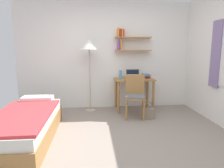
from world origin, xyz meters
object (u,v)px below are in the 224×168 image
object	(u,v)px
desk	(134,85)
book_stack	(146,76)
desk_chair	(135,94)
bed	(26,126)
handbag	(147,113)
standing_lamp	(89,48)
water_bottle	(120,74)
laptop	(133,76)

from	to	relation	value
desk	book_stack	world-z (taller)	book_stack
desk_chair	book_stack	xyz separation A→B (m)	(0.38, 0.57, 0.31)
bed	handbag	world-z (taller)	bed
desk	standing_lamp	distance (m)	1.36
bed	water_bottle	size ratio (longest dim) A/B	9.87
water_bottle	book_stack	bearing A→B (deg)	2.99
standing_lamp	handbag	size ratio (longest dim) A/B	4.41
water_bottle	book_stack	world-z (taller)	water_bottle
standing_lamp	handbag	bearing A→B (deg)	-28.52
desk_chair	book_stack	bearing A→B (deg)	56.70
laptop	desk_chair	bearing A→B (deg)	-96.06
desk_chair	laptop	world-z (taller)	laptop
bed	desk_chair	xyz separation A→B (m)	(1.97, 0.93, 0.26)
standing_lamp	handbag	xyz separation A→B (m)	(1.20, -0.65, -1.35)
desk	desk_chair	xyz separation A→B (m)	(-0.08, -0.51, -0.11)
bed	laptop	xyz separation A→B (m)	(2.02, 1.44, 0.58)
laptop	book_stack	distance (m)	0.33
bed	standing_lamp	size ratio (longest dim) A/B	1.18
standing_lamp	laptop	size ratio (longest dim) A/B	5.31
desk	laptop	xyz separation A→B (m)	(-0.03, 0.00, 0.21)
bed	standing_lamp	distance (m)	2.15
desk	water_bottle	xyz separation A→B (m)	(-0.32, 0.03, 0.25)
laptop	handbag	xyz separation A→B (m)	(0.19, -0.66, -0.69)
handbag	book_stack	bearing A→B (deg)	79.35
desk	handbag	world-z (taller)	desk
water_bottle	book_stack	distance (m)	0.62
desk_chair	standing_lamp	bearing A→B (deg)	152.24
bed	water_bottle	bearing A→B (deg)	40.38
standing_lamp	laptop	world-z (taller)	standing_lamp
handbag	desk_chair	bearing A→B (deg)	148.55
standing_lamp	water_bottle	bearing A→B (deg)	2.88
desk_chair	standing_lamp	xyz separation A→B (m)	(-0.96, 0.51, 0.97)
desk	book_stack	xyz separation A→B (m)	(0.30, 0.06, 0.20)
bed	desk	bearing A→B (deg)	35.12
book_stack	laptop	bearing A→B (deg)	-169.55
bed	book_stack	world-z (taller)	book_stack
desk	standing_lamp	xyz separation A→B (m)	(-1.04, -0.01, 0.87)
bed	laptop	size ratio (longest dim) A/B	6.27
laptop	bed	bearing A→B (deg)	-144.52
desk	laptop	distance (m)	0.21
bed	book_stack	xyz separation A→B (m)	(2.35, 1.50, 0.57)
handbag	bed	bearing A→B (deg)	-160.56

